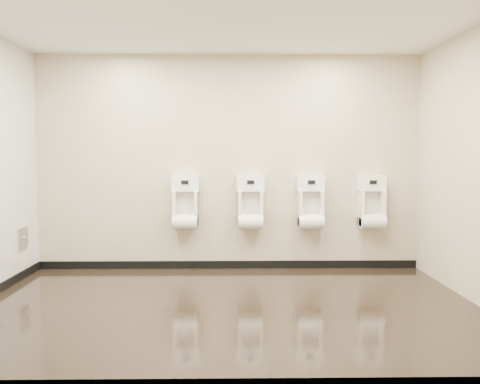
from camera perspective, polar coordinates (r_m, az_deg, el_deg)
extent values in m
cube|color=black|center=(5.46, -1.37, -11.98)|extent=(5.00, 3.50, 0.00)
cube|color=silver|center=(5.41, -1.42, 17.89)|extent=(5.00, 3.50, 0.00)
cube|color=#C0B59A|center=(7.00, -1.28, 3.16)|extent=(5.00, 0.02, 2.80)
cube|color=#C0B59A|center=(3.50, -1.63, 2.32)|extent=(5.00, 0.02, 2.80)
cube|color=#C0B59A|center=(5.80, 24.19, 2.63)|extent=(0.02, 3.50, 2.80)
cube|color=black|center=(7.13, -1.26, -7.75)|extent=(5.00, 0.02, 0.10)
cube|color=#9E9EA3|center=(7.00, -22.14, -4.54)|extent=(0.03, 0.25, 0.25)
cylinder|color=silver|center=(6.99, -22.00, -4.54)|extent=(0.02, 0.04, 0.04)
cube|color=white|center=(6.94, -5.85, -1.79)|extent=(0.32, 0.23, 0.45)
cube|color=silver|center=(7.01, -5.80, -1.40)|extent=(0.24, 0.01, 0.33)
cylinder|color=white|center=(6.90, -5.88, -3.18)|extent=(0.32, 0.19, 0.19)
cube|color=white|center=(6.95, -5.84, 0.89)|extent=(0.35, 0.17, 0.19)
cube|color=black|center=(6.86, -5.91, 1.02)|extent=(0.09, 0.01, 0.05)
cube|color=silver|center=(6.86, -5.91, 1.02)|extent=(0.11, 0.01, 0.07)
cylinder|color=silver|center=(6.94, -4.33, 0.90)|extent=(0.01, 0.03, 0.03)
cube|color=white|center=(6.92, 1.12, -1.78)|extent=(0.32, 0.23, 0.45)
cube|color=silver|center=(6.99, 1.10, -1.40)|extent=(0.24, 0.01, 0.33)
cylinder|color=white|center=(6.88, 1.14, -3.18)|extent=(0.32, 0.19, 0.19)
cube|color=white|center=(6.93, 1.11, 0.91)|extent=(0.35, 0.17, 0.19)
cube|color=black|center=(6.84, 1.14, 1.03)|extent=(0.09, 0.01, 0.05)
cube|color=silver|center=(6.84, 1.14, 1.03)|extent=(0.11, 0.01, 0.07)
cylinder|color=silver|center=(6.94, 2.63, 0.91)|extent=(0.01, 0.03, 0.03)
cube|color=white|center=(6.99, 7.54, -1.76)|extent=(0.32, 0.23, 0.45)
cube|color=silver|center=(7.06, 7.46, -1.37)|extent=(0.24, 0.01, 0.33)
cylinder|color=white|center=(6.95, 7.60, -3.14)|extent=(0.32, 0.19, 0.19)
cube|color=white|center=(7.00, 7.53, 0.90)|extent=(0.35, 0.17, 0.19)
cube|color=black|center=(6.91, 7.64, 1.03)|extent=(0.09, 0.01, 0.05)
cube|color=silver|center=(6.91, 7.64, 1.03)|extent=(0.11, 0.01, 0.07)
cylinder|color=silver|center=(7.03, 9.01, 0.90)|extent=(0.01, 0.03, 0.03)
cube|color=white|center=(7.15, 13.87, -1.71)|extent=(0.32, 0.23, 0.45)
cube|color=silver|center=(7.22, 13.72, -1.34)|extent=(0.24, 0.01, 0.33)
cylinder|color=white|center=(7.11, 13.97, -3.06)|extent=(0.32, 0.19, 0.19)
cube|color=white|center=(7.16, 13.85, 0.89)|extent=(0.35, 0.17, 0.19)
cube|color=black|center=(7.07, 14.04, 1.01)|extent=(0.09, 0.01, 0.05)
cube|color=silver|center=(7.07, 14.03, 1.01)|extent=(0.11, 0.01, 0.07)
cylinder|color=silver|center=(7.21, 15.26, 0.89)|extent=(0.01, 0.03, 0.03)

